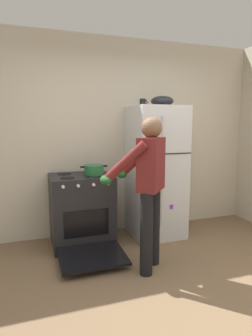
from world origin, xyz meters
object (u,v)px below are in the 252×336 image
Objects in this scene: coffee_mug at (143,102)px; mixing_bowl at (162,101)px; person_cook at (147,181)px; red_pot at (94,170)px; stove_range at (82,211)px; refrigerator at (156,172)px.

mixing_bowl is at bearing -10.99° from coffee_mug.
red_pot is (-0.37, 0.82, 0.01)m from person_cook.
coffee_mug is (0.85, 0.07, 1.38)m from stove_range.
mixing_bowl reaches higher than person_cook.
person_cook is 14.28× the size of coffee_mug.
mixing_bowl is (0.08, 0.00, 0.95)m from refrigerator.
stove_range is 4.00× the size of mixing_bowl.
refrigerator is at bearing 0.97° from stove_range.
refrigerator is 5.18× the size of red_pot.
red_pot is (-0.87, -0.05, 0.08)m from refrigerator.
person_cook is 1.36m from mixing_bowl.
coffee_mug is 0.26m from mixing_bowl.
refrigerator reaches higher than person_cook.
red_pot is at bearing -171.80° from coffee_mug.
refrigerator reaches higher than red_pot.
stove_range is 1.62m from coffee_mug.
person_cook is at bearing -109.17° from coffee_mug.
stove_range is 0.55m from red_pot.
refrigerator reaches higher than stove_range.
refrigerator is 1.46× the size of stove_range.
coffee_mug is at bearing 8.20° from red_pot.
mixing_bowl reaches higher than stove_range.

